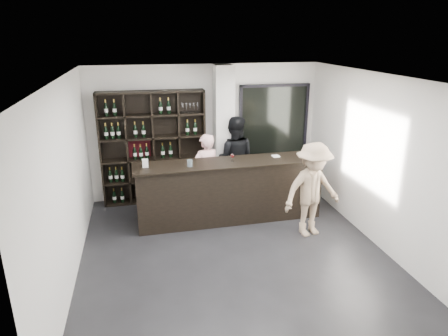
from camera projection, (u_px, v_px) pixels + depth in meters
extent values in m
cube|color=black|center=(234.00, 254.00, 6.69)|extent=(5.00, 5.50, 0.01)
cube|color=silver|center=(224.00, 134.00, 8.58)|extent=(0.40, 0.40, 2.90)
cube|color=black|center=(273.00, 131.00, 9.04)|extent=(1.60, 0.08, 2.10)
cube|color=black|center=(273.00, 131.00, 9.04)|extent=(1.48, 0.02, 1.98)
cube|color=black|center=(229.00, 192.00, 7.76)|extent=(3.55, 0.67, 1.16)
cube|color=black|center=(230.00, 162.00, 7.56)|extent=(3.63, 0.75, 0.03)
imported|color=#FFBFBF|center=(206.00, 173.00, 8.11)|extent=(0.68, 0.54, 1.63)
imported|color=black|center=(234.00, 158.00, 8.64)|extent=(1.06, 0.93, 1.86)
imported|color=tan|center=(312.00, 190.00, 7.08)|extent=(1.22, 0.85, 1.73)
cylinder|color=#98B0BB|center=(190.00, 163.00, 7.26)|extent=(0.11, 0.11, 0.13)
cube|color=white|center=(276.00, 156.00, 7.85)|extent=(0.14, 0.14, 0.02)
cube|color=white|center=(145.00, 163.00, 7.21)|extent=(0.11, 0.06, 0.16)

